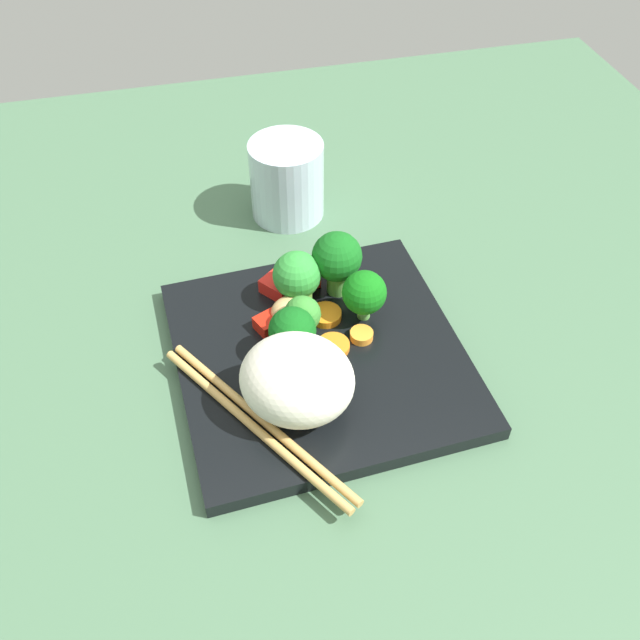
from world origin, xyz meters
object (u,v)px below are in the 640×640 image
object	(u,v)px
carrot_slice_0	(362,335)
square_plate	(320,356)
rice_mound	(297,380)
chopstick_pair	(257,422)
drinking_glass	(287,180)
broccoli_floret_2	(337,259)

from	to	relation	value
carrot_slice_0	square_plate	bearing A→B (deg)	-81.68
square_plate	rice_mound	xyz separation A→B (cm)	(5.51, -3.17, 4.20)
chopstick_pair	carrot_slice_0	bearing A→B (deg)	91.65
drinking_glass	chopstick_pair	bearing A→B (deg)	-16.59
carrot_slice_0	chopstick_pair	distance (cm)	12.93
rice_mound	carrot_slice_0	xyz separation A→B (cm)	(-6.10, 7.18, -3.11)
square_plate	chopstick_pair	world-z (taller)	chopstick_pair
rice_mound	broccoli_floret_2	distance (cm)	14.38
carrot_slice_0	chopstick_pair	xyz separation A→B (cm)	(7.14, -10.79, -0.02)
rice_mound	drinking_glass	bearing A→B (deg)	169.89
rice_mound	carrot_slice_0	world-z (taller)	rice_mound
rice_mound	carrot_slice_0	distance (cm)	9.92
chopstick_pair	square_plate	bearing A→B (deg)	102.17
square_plate	broccoli_floret_2	bearing A→B (deg)	154.80
drinking_glass	square_plate	bearing A→B (deg)	-4.54
carrot_slice_0	drinking_glass	size ratio (longest dim) A/B	0.24
rice_mound	drinking_glass	distance (cm)	28.08
broccoli_floret_2	chopstick_pair	bearing A→B (deg)	-36.44
rice_mound	chopstick_pair	xyz separation A→B (cm)	(1.04, -3.61, -3.13)
broccoli_floret_2	rice_mound	bearing A→B (deg)	-27.28
square_plate	broccoli_floret_2	size ratio (longest dim) A/B	3.81
broccoli_floret_2	chopstick_pair	distance (cm)	17.52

